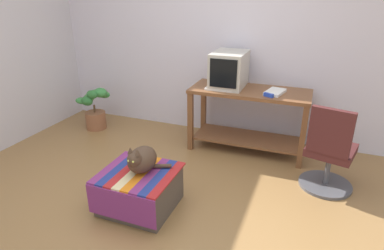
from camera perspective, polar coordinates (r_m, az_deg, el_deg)
The scene contains 11 objects.
ground_plane at distance 3.08m, azimuth -6.46°, elevation -15.27°, with size 14.00×14.00×0.00m, color olive.
back_wall at distance 4.37m, azimuth 5.63°, elevation 14.95°, with size 8.00×0.10×2.60m, color silver.
desk at distance 4.03m, azimuth 9.71°, elevation 2.61°, with size 1.39×0.60×0.77m.
tv_monitor at distance 4.00m, azimuth 6.39°, elevation 9.40°, with size 0.39×0.53×0.41m.
keyboard at distance 3.89m, azimuth 5.27°, elevation 6.16°, with size 0.40×0.15×0.02m, color beige.
book at distance 3.86m, azimuth 14.06°, elevation 5.52°, with size 0.17×0.29×0.03m, color white.
ottoman_with_blanket at distance 3.11m, azimuth -9.02°, elevation -10.88°, with size 0.65×0.63×0.36m.
cat at distance 2.96m, azimuth -8.65°, elevation -5.86°, with size 0.35×0.35×0.28m.
potted_plant at distance 4.86m, azimuth -16.36°, elevation 2.69°, with size 0.44×0.34×0.61m.
office_chair at distance 3.48m, azimuth 22.49°, elevation -4.67°, with size 0.52×0.52×0.89m.
stapler at distance 3.72m, azimuth 13.02°, elevation 5.03°, with size 0.04×0.11×0.04m, color #2342B7.
Camera 1 is at (1.19, -2.12, 1.89)m, focal length 31.06 mm.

